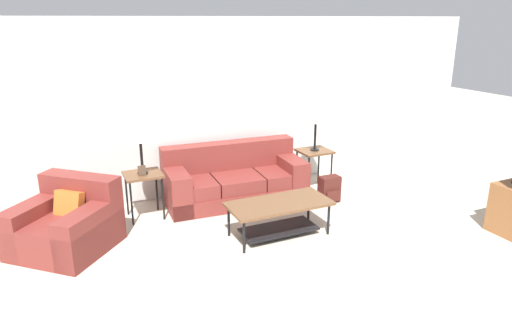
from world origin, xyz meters
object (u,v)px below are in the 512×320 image
(backpack, at_px, (329,189))
(table_lamp_left, at_px, (140,133))
(side_table_right, at_px, (314,155))
(table_lamp_right, at_px, (316,115))
(couch, at_px, (234,181))
(coffee_table, at_px, (279,211))
(armchair, at_px, (67,225))
(side_table_left, at_px, (143,179))

(backpack, bearing_deg, table_lamp_left, 167.46)
(side_table_right, distance_m, table_lamp_right, 0.63)
(couch, relative_size, side_table_right, 3.31)
(coffee_table, height_order, side_table_right, side_table_right)
(armchair, xyz_separation_m, table_lamp_right, (3.63, 0.49, 0.88))
(side_table_left, relative_size, table_lamp_right, 0.92)
(armchair, bearing_deg, table_lamp_left, 26.10)
(table_lamp_right, relative_size, backpack, 1.76)
(couch, height_order, side_table_right, couch)
(side_table_right, relative_size, table_lamp_right, 0.92)
(side_table_right, height_order, table_lamp_right, table_lamp_right)
(couch, relative_size, side_table_left, 3.31)
(coffee_table, bearing_deg, side_table_right, 44.39)
(table_lamp_right, bearing_deg, backpack, -97.81)
(couch, bearing_deg, armchair, -166.39)
(backpack, bearing_deg, coffee_table, -150.73)
(armchair, relative_size, table_lamp_right, 2.04)
(coffee_table, distance_m, side_table_right, 1.77)
(table_lamp_left, bearing_deg, table_lamp_right, 0.00)
(side_table_right, xyz_separation_m, table_lamp_left, (-2.64, 0.00, 0.63))
(side_table_right, xyz_separation_m, table_lamp_right, (-0.00, 0.00, 0.63))
(couch, relative_size, table_lamp_left, 3.06)
(table_lamp_right, bearing_deg, side_table_right, -75.96)
(armchair, height_order, table_lamp_left, table_lamp_left)
(armchair, xyz_separation_m, table_lamp_left, (0.99, 0.49, 0.88))
(armchair, relative_size, table_lamp_left, 2.04)
(couch, distance_m, coffee_table, 1.30)
(side_table_right, bearing_deg, table_lamp_left, 180.00)
(couch, distance_m, table_lamp_right, 1.58)
(coffee_table, xyz_separation_m, backpack, (1.18, 0.66, -0.14))
(coffee_table, bearing_deg, table_lamp_left, 138.36)
(side_table_left, relative_size, side_table_right, 1.00)
(armchair, distance_m, coffee_table, 2.49)
(table_lamp_right, height_order, backpack, table_lamp_right)
(side_table_right, height_order, table_lamp_left, table_lamp_left)
(couch, bearing_deg, side_table_left, -176.81)
(table_lamp_right, bearing_deg, side_table_left, -180.00)
(side_table_left, distance_m, backpack, 2.65)
(backpack, bearing_deg, side_table_right, 82.19)
(armchair, bearing_deg, side_table_left, 26.10)
(table_lamp_left, bearing_deg, armchair, -153.90)
(armchair, height_order, side_table_left, armchair)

